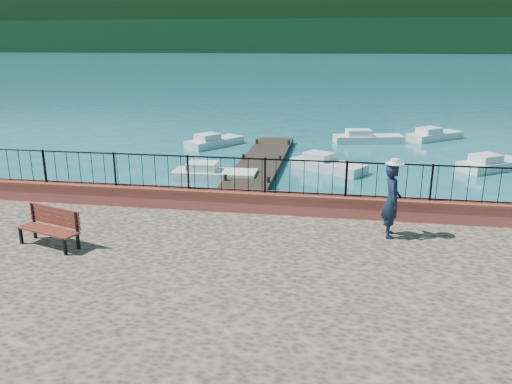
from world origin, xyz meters
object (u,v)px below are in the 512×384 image
(park_bench, at_px, (50,235))
(boat_0, at_px, (215,171))
(person, at_px, (392,201))
(boat_3, at_px, (215,139))
(boat_5, at_px, (435,133))
(boat_1, at_px, (328,162))
(boat_2, at_px, (493,161))
(boat_4, at_px, (369,136))

(park_bench, bearing_deg, boat_0, 100.71)
(person, height_order, boat_3, person)
(boat_0, relative_size, boat_5, 0.99)
(boat_3, relative_size, boat_5, 0.96)
(person, xyz_separation_m, boat_1, (-1.76, 11.16, -1.71))
(boat_0, relative_size, boat_2, 1.05)
(park_bench, relative_size, boat_5, 0.46)
(boat_4, bearing_deg, boat_5, 10.02)
(boat_0, bearing_deg, boat_4, 53.18)
(park_bench, height_order, boat_3, park_bench)
(boat_0, bearing_deg, park_bench, -98.35)
(person, bearing_deg, boat_4, -2.02)
(park_bench, height_order, boat_0, park_bench)
(boat_0, relative_size, boat_4, 0.89)
(boat_1, xyz_separation_m, boat_4, (2.22, 7.34, 0.00))
(boat_2, bearing_deg, boat_1, 156.17)
(boat_3, distance_m, boat_5, 13.69)
(park_bench, bearing_deg, boat_4, 85.50)
(boat_1, bearing_deg, boat_3, 176.62)
(boat_0, distance_m, boat_5, 16.10)
(boat_2, distance_m, boat_3, 14.75)
(park_bench, relative_size, boat_3, 0.48)
(boat_2, relative_size, boat_5, 0.94)
(park_bench, bearing_deg, person, 31.55)
(boat_5, bearing_deg, boat_0, -172.73)
(park_bench, relative_size, boat_2, 0.49)
(boat_4, bearing_deg, boat_2, -59.28)
(boat_1, xyz_separation_m, boat_5, (6.34, 9.03, 0.00))
(boat_0, distance_m, boat_2, 13.16)
(boat_0, height_order, boat_2, same)
(boat_3, bearing_deg, boat_2, -68.27)
(person, bearing_deg, boat_2, -25.79)
(person, xyz_separation_m, boat_5, (4.58, 20.19, -1.71))
(park_bench, xyz_separation_m, boat_1, (6.13, 13.10, -1.07))
(boat_0, xyz_separation_m, boat_4, (7.05, 9.89, 0.00))
(park_bench, height_order, boat_2, park_bench)
(park_bench, xyz_separation_m, boat_0, (1.30, 10.55, -1.07))
(boat_3, height_order, boat_5, same)
(boat_3, bearing_deg, boat_4, -39.27)
(boat_0, distance_m, boat_3, 7.57)
(person, distance_m, boat_4, 18.58)
(person, xyz_separation_m, boat_4, (0.45, 18.49, -1.71))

